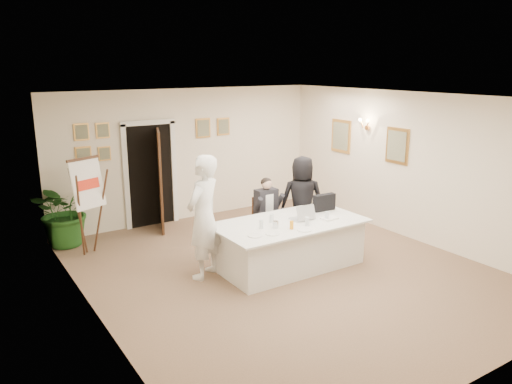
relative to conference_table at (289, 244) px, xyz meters
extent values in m
plane|color=brown|center=(-0.18, -0.11, -0.39)|extent=(7.00, 7.00, 0.00)
cube|color=white|center=(-0.18, -0.11, 2.41)|extent=(6.00, 7.00, 0.02)
cube|color=beige|center=(-0.18, 3.39, 1.01)|extent=(6.00, 0.10, 2.80)
cube|color=beige|center=(-0.18, -3.61, 1.01)|extent=(6.00, 0.10, 2.80)
cube|color=beige|center=(-3.18, -0.11, 1.01)|extent=(0.10, 7.00, 2.80)
cube|color=beige|center=(2.82, -0.11, 1.01)|extent=(0.10, 7.00, 2.80)
cube|color=black|center=(-1.08, 3.36, 0.66)|extent=(0.92, 0.06, 2.10)
cube|color=white|center=(-1.60, 3.33, 0.66)|extent=(0.10, 0.06, 2.20)
cube|color=white|center=(-0.56, 3.33, 0.66)|extent=(0.10, 0.06, 2.20)
cube|color=#311F0F|center=(-1.03, 2.94, 0.64)|extent=(0.33, 0.81, 2.02)
cube|color=white|center=(0.00, 0.00, -0.02)|extent=(2.32, 1.16, 0.75)
cube|color=white|center=(0.00, 0.00, 0.37)|extent=(2.50, 1.34, 0.03)
cube|color=white|center=(-2.66, 2.25, 0.90)|extent=(0.62, 0.39, 0.84)
imported|color=white|center=(-1.36, 0.39, 0.59)|extent=(0.86, 0.77, 1.97)
imported|color=black|center=(0.88, 0.79, 0.44)|extent=(0.97, 0.85, 1.66)
imported|color=#1E511B|center=(-2.88, 3.09, 0.28)|extent=(1.59, 1.55, 1.35)
cube|color=black|center=(0.90, 0.19, 0.53)|extent=(0.43, 0.13, 0.29)
cube|color=white|center=(0.65, -0.25, 0.40)|extent=(0.28, 0.21, 0.03)
cylinder|color=white|center=(-0.85, -0.28, 0.39)|extent=(0.29, 0.29, 0.01)
cylinder|color=white|center=(-0.58, -0.35, 0.39)|extent=(0.28, 0.28, 0.01)
cylinder|color=white|center=(-0.06, -0.48, 0.39)|extent=(0.29, 0.29, 0.01)
cylinder|color=silver|center=(-0.57, -0.04, 0.45)|extent=(0.09, 0.09, 0.14)
cylinder|color=silver|center=(0.13, -0.31, 0.45)|extent=(0.08, 0.08, 0.14)
cylinder|color=silver|center=(0.59, -0.25, 0.45)|extent=(0.08, 0.08, 0.14)
cylinder|color=silver|center=(-0.26, 0.13, 0.45)|extent=(0.09, 0.09, 0.14)
cylinder|color=orange|center=(-0.19, -0.32, 0.45)|extent=(0.07, 0.07, 0.13)
cylinder|color=silver|center=(-0.37, -0.14, 0.44)|extent=(0.11, 0.11, 0.11)
camera|label=1|loc=(-4.69, -6.26, 2.90)|focal=35.00mm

